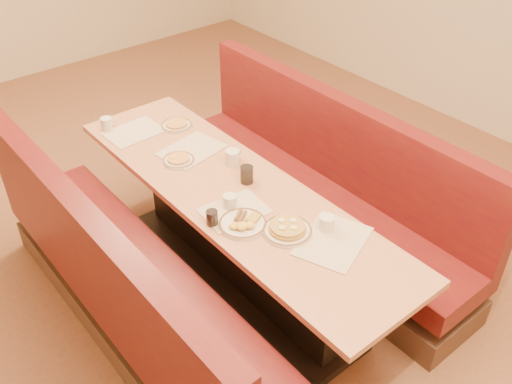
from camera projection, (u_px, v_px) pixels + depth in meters
ground at (236, 281)px, 3.76m from camera, size 8.00×8.00×0.00m
diner_table at (235, 238)px, 3.54m from camera, size 0.70×2.50×0.75m
booth_left at (131, 295)px, 3.17m from camera, size 0.55×2.50×1.05m
booth_right at (319, 196)px, 3.92m from camera, size 0.55×2.50×1.05m
placemat_near_left at (234, 210)px, 3.15m from camera, size 0.37×0.29×0.00m
placemat_near_right at (333, 241)px, 2.95m from camera, size 0.49×0.43×0.00m
placemat_far_left at (134, 132)px, 3.84m from camera, size 0.38×0.29×0.00m
placemat_far_right at (192, 150)px, 3.66m from camera, size 0.43×0.35×0.00m
pancake_plate at (287, 229)px, 2.99m from camera, size 0.27×0.27×0.06m
eggs_plate at (243, 223)px, 3.04m from camera, size 0.26×0.26×0.05m
extra_plate_mid at (176, 125)px, 3.90m from camera, size 0.21×0.21×0.04m
extra_plate_far at (178, 160)px, 3.55m from camera, size 0.20×0.20×0.04m
coffee_mug_a at (327, 223)px, 3.00m from camera, size 0.11×0.08×0.09m
coffee_mug_b at (230, 201)px, 3.16m from camera, size 0.10×0.08×0.08m
coffee_mug_c at (233, 157)px, 3.51m from camera, size 0.13×0.09×0.10m
coffee_mug_d at (107, 123)px, 3.86m from camera, size 0.11×0.08×0.08m
soda_tumbler_near at (212, 218)px, 3.03m from camera, size 0.06×0.06×0.09m
soda_tumbler_mid at (247, 175)px, 3.35m from camera, size 0.08×0.08×0.11m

